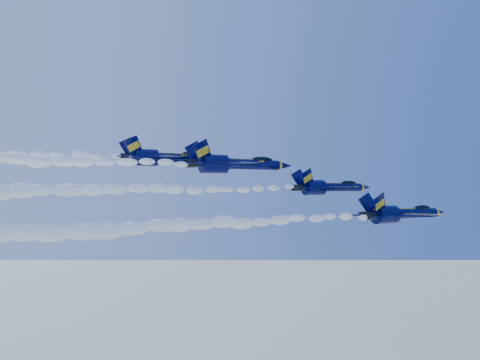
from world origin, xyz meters
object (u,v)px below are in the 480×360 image
jet_second (329,187)px  jet_fourth (166,157)px  jet_third (236,164)px  jet_lead (402,213)px

jet_second → jet_fourth: (-24.04, 11.82, 4.78)m
jet_third → jet_fourth: 11.69m
jet_third → jet_lead: bearing=-32.4°
jet_lead → jet_fourth: size_ratio=1.01×
jet_second → jet_third: jet_third is taller
jet_lead → jet_third: size_ratio=0.93×
jet_second → jet_third: size_ratio=0.86×
jet_lead → jet_third: jet_third is taller
jet_lead → jet_second: 12.16m
jet_fourth → jet_lead: bearing=-35.9°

